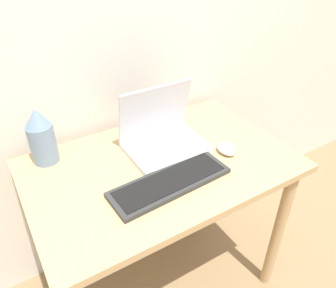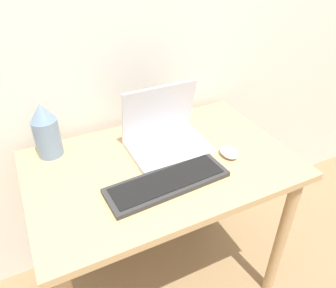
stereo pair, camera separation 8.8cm
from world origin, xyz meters
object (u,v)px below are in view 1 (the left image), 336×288
(keyboard, at_px, (170,182))
(mouse, at_px, (226,149))
(laptop, at_px, (162,135))
(vase, at_px, (41,137))

(keyboard, xyz_separation_m, mouse, (0.29, 0.05, 0.01))
(laptop, distance_m, keyboard, 0.25)
(laptop, height_order, mouse, laptop)
(keyboard, xyz_separation_m, vase, (-0.34, 0.37, 0.10))
(laptop, xyz_separation_m, mouse, (0.20, -0.18, -0.04))
(laptop, bearing_deg, mouse, -41.96)
(keyboard, relative_size, vase, 2.02)
(mouse, height_order, vase, vase)
(laptop, relative_size, mouse, 3.47)
(mouse, bearing_deg, laptop, 138.04)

